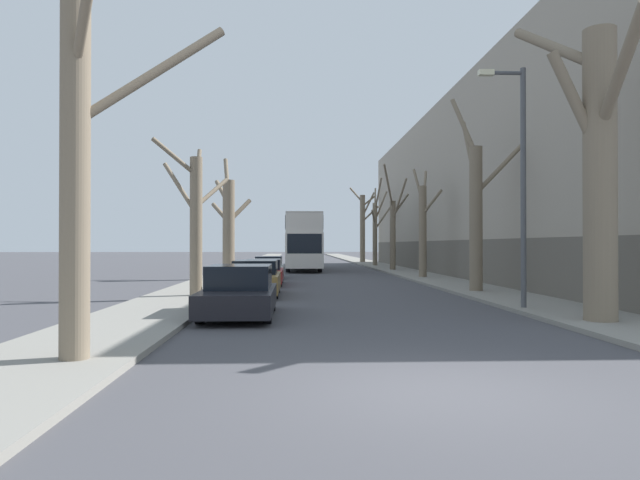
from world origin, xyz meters
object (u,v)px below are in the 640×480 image
street_tree_right_2 (423,226)px  street_tree_right_3 (393,229)px  parked_car_0 (239,292)px  street_tree_right_5 (363,226)px  street_tree_right_4 (376,228)px  parked_car_3 (269,268)px  street_tree_left_0 (79,142)px  double_decker_bus (303,239)px  parked_car_2 (264,272)px  street_tree_left_1 (195,219)px  street_tree_right_0 (597,162)px  lamp_post (520,174)px  street_tree_right_1 (476,209)px  parked_car_1 (255,279)px  street_tree_left_2 (228,224)px

street_tree_right_2 → street_tree_right_3: (-0.06, 9.46, 0.13)m
parked_car_0 → street_tree_right_5: bearing=78.9°
street_tree_right_4 → parked_car_3: size_ratio=1.88×
street_tree_left_0 → double_decker_bus: 35.05m
street_tree_left_0 → street_tree_right_5: bearing=78.1°
street_tree_right_2 → parked_car_2: size_ratio=1.40×
street_tree_left_1 → parked_car_3: street_tree_left_1 is taller
street_tree_right_0 → street_tree_right_3: street_tree_right_0 is taller
street_tree_right_4 → lamp_post: bearing=-91.2°
street_tree_right_3 → double_decker_bus: 7.05m
street_tree_right_1 → parked_car_2: (-8.78, 5.31, -2.78)m
street_tree_right_3 → lamp_post: bearing=-91.6°
street_tree_right_0 → parked_car_3: bearing=113.6°
parked_car_0 → parked_car_3: bearing=90.0°
street_tree_left_1 → street_tree_left_0: bearing=-89.4°
parked_car_0 → parked_car_2: parked_car_0 is taller
lamp_post → street_tree_right_4: bearing=88.8°
street_tree_right_3 → street_tree_right_4: size_ratio=0.98×
street_tree_right_1 → parked_car_1: (-8.78, -0.53, -2.73)m
parked_car_1 → parked_car_3: 11.55m
street_tree_left_1 → lamp_post: lamp_post is taller
street_tree_right_0 → parked_car_3: size_ratio=1.97×
street_tree_left_0 → street_tree_right_5: same height
street_tree_left_1 → parked_car_2: street_tree_left_1 is taller
street_tree_right_4 → parked_car_1: bearing=-107.0°
lamp_post → parked_car_1: bearing=145.2°
street_tree_left_0 → street_tree_left_2: (-0.26, 23.23, -0.48)m
street_tree_right_1 → parked_car_1: bearing=-176.5°
street_tree_right_1 → parked_car_0: bearing=-141.6°
street_tree_left_2 → parked_car_2: bearing=-64.6°
street_tree_right_4 → street_tree_left_1: bearing=-110.0°
street_tree_left_0 → street_tree_right_0: street_tree_right_0 is taller
street_tree_left_0 → street_tree_right_5: (10.86, 51.50, 0.41)m
double_decker_bus → street_tree_right_1: bearing=-73.0°
street_tree_right_0 → lamp_post: street_tree_right_0 is taller
street_tree_right_1 → lamp_post: 6.22m
street_tree_left_2 → street_tree_right_3: street_tree_right_3 is taller
parked_car_1 → street_tree_right_0: bearing=-44.2°
street_tree_right_1 → street_tree_right_2: 9.86m
street_tree_left_2 → parked_car_0: size_ratio=1.57×
street_tree_right_1 → street_tree_right_4: (0.04, 28.35, 0.07)m
street_tree_right_2 → parked_car_3: (-8.87, 1.17, -2.39)m
double_decker_bus → parked_car_0: 28.69m
street_tree_left_1 → parked_car_2: size_ratio=1.24×
parked_car_0 → street_tree_right_1: bearing=38.4°
street_tree_right_5 → double_decker_bus: 18.09m
street_tree_right_2 → double_decker_bus: (-6.69, 11.75, -0.60)m
street_tree_left_0 → street_tree_left_2: bearing=90.6°
street_tree_left_1 → street_tree_left_2: bearing=90.7°
parked_car_3 → street_tree_left_1: bearing=-99.4°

